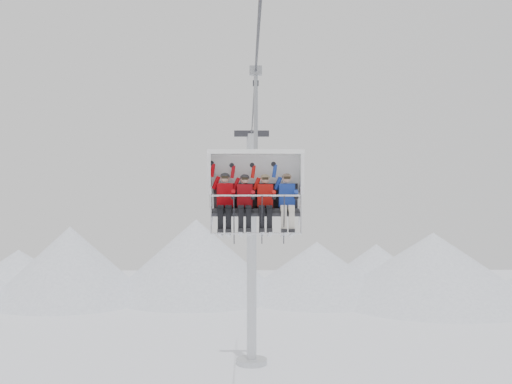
{
  "coord_description": "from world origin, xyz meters",
  "views": [
    {
      "loc": [
        -0.17,
        -14.8,
        10.7
      ],
      "look_at": [
        0.0,
        0.0,
        10.4
      ],
      "focal_mm": 45.0,
      "sensor_mm": 36.0,
      "label": 1
    }
  ],
  "objects_px": {
    "chairlift_carrier": "(256,181)",
    "skier_far_right": "(287,201)",
    "lift_tower_right": "(252,264)",
    "skier_center_right": "(265,201)",
    "skier_center_left": "(245,201)",
    "skier_far_left": "(225,200)"
  },
  "relations": [
    {
      "from": "skier_center_left",
      "to": "skier_center_right",
      "type": "xyz_separation_m",
      "value": [
        0.49,
        0.0,
        0.0
      ]
    },
    {
      "from": "skier_center_right",
      "to": "chairlift_carrier",
      "type": "bearing_deg",
      "value": 126.06
    },
    {
      "from": "skier_center_right",
      "to": "skier_far_right",
      "type": "bearing_deg",
      "value": 0.28
    },
    {
      "from": "skier_center_left",
      "to": "chairlift_carrier",
      "type": "bearing_deg",
      "value": 49.66
    },
    {
      "from": "chairlift_carrier",
      "to": "skier_far_left",
      "type": "bearing_deg",
      "value": -157.46
    },
    {
      "from": "skier_far_left",
      "to": "skier_center_left",
      "type": "relative_size",
      "value": 1.0
    },
    {
      "from": "skier_far_left",
      "to": "skier_center_left",
      "type": "distance_m",
      "value": 0.47
    },
    {
      "from": "skier_center_left",
      "to": "skier_far_right",
      "type": "bearing_deg",
      "value": 0.17
    },
    {
      "from": "lift_tower_right",
      "to": "chairlift_carrier",
      "type": "bearing_deg",
      "value": -90.0
    },
    {
      "from": "lift_tower_right",
      "to": "skier_center_right",
      "type": "xyz_separation_m",
      "value": [
        0.23,
        -21.58,
        4.4
      ]
    },
    {
      "from": "skier_center_right",
      "to": "skier_far_left",
      "type": "bearing_deg",
      "value": 179.72
    },
    {
      "from": "chairlift_carrier",
      "to": "skier_far_left",
      "type": "xyz_separation_m",
      "value": [
        -0.73,
        -0.3,
        -0.46
      ]
    },
    {
      "from": "lift_tower_right",
      "to": "skier_center_right",
      "type": "bearing_deg",
      "value": -89.4
    },
    {
      "from": "skier_far_left",
      "to": "skier_center_left",
      "type": "xyz_separation_m",
      "value": [
        0.47,
        -0.01,
        -0.02
      ]
    },
    {
      "from": "chairlift_carrier",
      "to": "skier_far_left",
      "type": "relative_size",
      "value": 2.36
    },
    {
      "from": "chairlift_carrier",
      "to": "skier_far_right",
      "type": "xyz_separation_m",
      "value": [
        0.74,
        -0.31,
        -0.47
      ]
    },
    {
      "from": "chairlift_carrier",
      "to": "skier_far_right",
      "type": "relative_size",
      "value": 2.36
    },
    {
      "from": "lift_tower_right",
      "to": "chairlift_carrier",
      "type": "height_order",
      "value": "lift_tower_right"
    },
    {
      "from": "skier_far_left",
      "to": "skier_far_right",
      "type": "height_order",
      "value": "skier_far_left"
    },
    {
      "from": "skier_center_right",
      "to": "lift_tower_right",
      "type": "bearing_deg",
      "value": 90.6
    },
    {
      "from": "lift_tower_right",
      "to": "skier_far_right",
      "type": "distance_m",
      "value": 22.04
    },
    {
      "from": "lift_tower_right",
      "to": "skier_far_left",
      "type": "height_order",
      "value": "lift_tower_right"
    }
  ]
}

